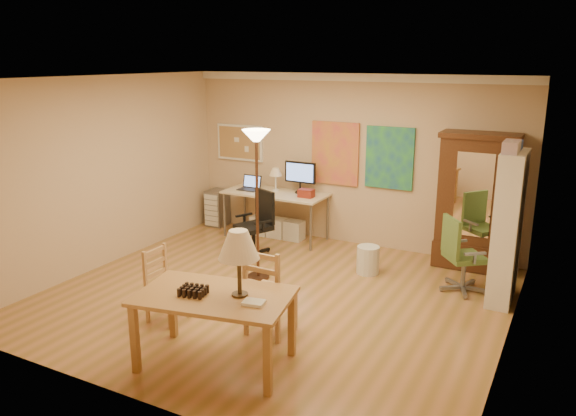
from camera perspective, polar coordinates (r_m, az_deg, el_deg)
The scene contains 16 objects.
floor at distance 7.20m, azimuth -1.45°, elevation -8.99°, with size 5.50×5.50×0.00m, color olive.
crown_molding at distance 8.80m, azimuth 6.49°, elevation 13.06°, with size 5.50×0.08×0.12m, color white.
corkboard at distance 9.85m, azimuth -4.92°, elevation 6.64°, with size 0.90×0.04×0.62m, color tan.
art_panel_left at distance 9.03m, azimuth 4.80°, elevation 5.55°, with size 0.80×0.04×1.00m, color gold.
art_panel_right at distance 8.72m, azimuth 10.27°, elevation 5.02°, with size 0.75×0.04×0.95m, color #215B86.
dining_table at distance 5.41m, azimuth -6.62°, elevation -7.39°, with size 1.61×1.14×1.38m.
ladder_chair_back at distance 6.13m, azimuth -1.94°, elevation -8.68°, with size 0.47×0.45×1.00m.
ladder_chair_left at distance 6.61m, azimuth -12.34°, elevation -7.84°, with size 0.38×0.40×0.85m.
torchiere_lamp at distance 7.33m, azimuth -3.22°, elevation 4.83°, with size 0.37×0.37×2.04m.
computer_desk at distance 9.33m, azimuth -0.99°, elevation -0.21°, with size 1.72×0.75×1.30m.
office_chair_black at distance 8.52m, azimuth -3.31°, elevation -3.18°, with size 0.62×0.62×1.01m.
office_chair_green at distance 7.61m, azimuth 17.16°, elevation -6.17°, with size 0.63×0.63×0.99m.
drawer_cart at distance 10.15m, azimuth -7.21°, elevation 0.03°, with size 0.32×0.39×0.64m.
armoire at distance 8.33m, azimuth 18.41°, elevation -0.25°, with size 1.06×0.50×1.94m.
bookshelf at distance 7.28m, azimuth 21.39°, elevation -1.95°, with size 0.28×0.75×1.87m.
wastebin at distance 7.95m, azimuth 8.12°, elevation -5.23°, with size 0.31×0.31×0.39m, color silver.
Camera 1 is at (3.23, -5.73, 2.93)m, focal length 35.00 mm.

